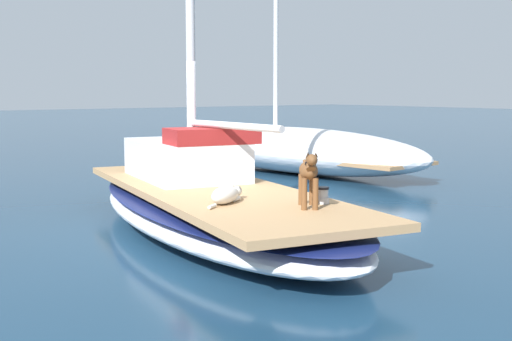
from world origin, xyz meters
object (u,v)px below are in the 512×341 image
at_px(sailboat_main, 214,210).
at_px(moored_boat_starboard_side, 297,149).
at_px(dog_brown, 309,173).
at_px(deck_winch, 323,196).
at_px(dog_white, 226,195).

relative_size(sailboat_main, moored_boat_starboard_side, 0.96).
bearing_deg(moored_boat_starboard_side, dog_brown, -129.97).
relative_size(dog_brown, deck_winch, 3.86).
height_order(dog_white, moored_boat_starboard_side, moored_boat_starboard_side).
relative_size(dog_brown, moored_boat_starboard_side, 0.10).
xyz_separation_m(dog_white, moored_boat_starboard_side, (6.22, 5.84, -0.18)).
distance_m(dog_white, deck_winch, 1.20).
xyz_separation_m(sailboat_main, deck_winch, (0.34, -1.93, 0.42)).
relative_size(sailboat_main, deck_winch, 36.15).
xyz_separation_m(dog_white, dog_brown, (0.59, -0.88, 0.32)).
distance_m(sailboat_main, dog_white, 1.38).
distance_m(sailboat_main, deck_winch, 2.00).
bearing_deg(deck_winch, dog_white, 140.74).
bearing_deg(sailboat_main, dog_brown, -90.21).
bearing_deg(sailboat_main, moored_boat_starboard_side, 39.71).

